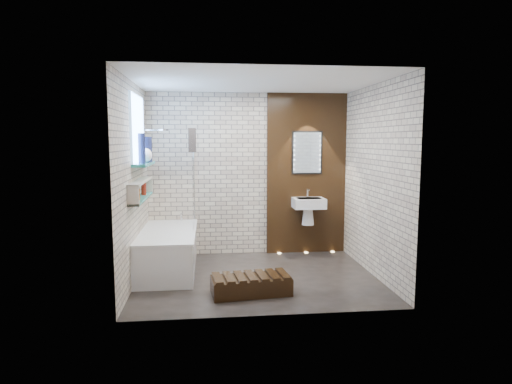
{
  "coord_description": "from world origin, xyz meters",
  "views": [
    {
      "loc": [
        -0.64,
        -5.7,
        1.85
      ],
      "look_at": [
        0.0,
        0.15,
        1.15
      ],
      "focal_mm": 30.59,
      "sensor_mm": 36.0,
      "label": 1
    }
  ],
  "objects": [
    {
      "name": "floor_uplights",
      "position": [
        0.95,
        1.2,
        0.01
      ],
      "size": [
        0.96,
        0.06,
        0.01
      ],
      "color": "#FFD899",
      "rests_on": "ground"
    },
    {
      "name": "bath_screen",
      "position": [
        -0.87,
        0.89,
        1.28
      ],
      "size": [
        0.01,
        0.78,
        1.4
      ],
      "primitive_type": "cube",
      "color": "white",
      "rests_on": "bathtub"
    },
    {
      "name": "towel",
      "position": [
        -0.87,
        0.75,
        1.85
      ],
      "size": [
        0.1,
        0.26,
        0.35
      ],
      "primitive_type": "cube",
      "color": "black",
      "rests_on": "bath_screen"
    },
    {
      "name": "clerestory_window",
      "position": [
        -1.57,
        0.35,
        1.9
      ],
      "size": [
        0.18,
        1.0,
        0.94
      ],
      "color": "#7FADE0",
      "rests_on": "room_shell"
    },
    {
      "name": "display_niche",
      "position": [
        -1.53,
        0.15,
        1.2
      ],
      "size": [
        0.14,
        1.3,
        0.26
      ],
      "color": "teal",
      "rests_on": "room_shell"
    },
    {
      "name": "room_shell",
      "position": [
        0.0,
        0.0,
        1.3
      ],
      "size": [
        3.24,
        3.2,
        2.6
      ],
      "color": "tan",
      "rests_on": "ground"
    },
    {
      "name": "sill_vases",
      "position": [
        -1.5,
        0.38,
        1.7
      ],
      "size": [
        0.2,
        0.47,
        0.39
      ],
      "color": "#161C3E",
      "rests_on": "clerestory_window"
    },
    {
      "name": "niche_bottles",
      "position": [
        -1.53,
        0.07,
        1.17
      ],
      "size": [
        0.07,
        0.64,
        0.17
      ],
      "color": "maroon",
      "rests_on": "display_niche"
    },
    {
      "name": "shower_head",
      "position": [
        -1.3,
        0.95,
        2.0
      ],
      "size": [
        0.18,
        0.18,
        0.02
      ],
      "primitive_type": "cylinder",
      "color": "silver",
      "rests_on": "room_shell"
    },
    {
      "name": "walnut_step",
      "position": [
        -0.15,
        -0.63,
        0.1
      ],
      "size": [
        0.99,
        0.52,
        0.21
      ],
      "primitive_type": "cube",
      "rotation": [
        0.0,
        0.0,
        0.11
      ],
      "color": "black",
      "rests_on": "ground"
    },
    {
      "name": "led_mirror",
      "position": [
        0.95,
        1.23,
        1.65
      ],
      "size": [
        0.5,
        0.02,
        0.7
      ],
      "color": "black",
      "rests_on": "walnut_panel"
    },
    {
      "name": "walnut_panel",
      "position": [
        0.95,
        1.27,
        1.3
      ],
      "size": [
        1.3,
        0.06,
        2.6
      ],
      "primitive_type": "cube",
      "color": "black",
      "rests_on": "ground"
    },
    {
      "name": "ground",
      "position": [
        0.0,
        0.0,
        0.0
      ],
      "size": [
        3.2,
        3.2,
        0.0
      ],
      "primitive_type": "plane",
      "color": "black",
      "rests_on": "ground"
    },
    {
      "name": "washbasin",
      "position": [
        0.95,
        1.07,
        0.79
      ],
      "size": [
        0.5,
        0.36,
        0.58
      ],
      "color": "white",
      "rests_on": "walnut_panel"
    },
    {
      "name": "bathtub",
      "position": [
        -1.22,
        0.45,
        0.29
      ],
      "size": [
        0.79,
        1.74,
        0.7
      ],
      "color": "white",
      "rests_on": "ground"
    }
  ]
}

